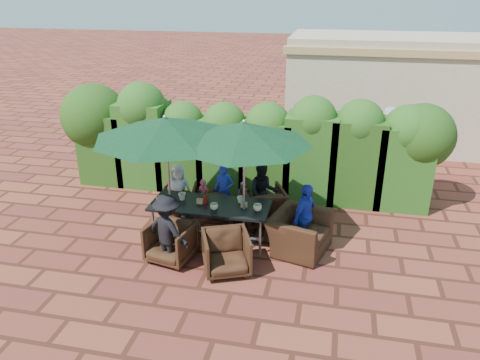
% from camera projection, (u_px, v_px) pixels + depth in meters
% --- Properties ---
extents(ground, '(80.00, 80.00, 0.00)m').
position_uv_depth(ground, '(223.00, 238.00, 9.14)').
color(ground, brown).
rests_on(ground, ground).
extents(dining_table, '(2.26, 0.90, 0.75)m').
position_uv_depth(dining_table, '(210.00, 208.00, 8.86)').
color(dining_table, black).
rests_on(dining_table, ground).
extents(umbrella_left, '(2.65, 2.65, 2.46)m').
position_uv_depth(umbrella_left, '(166.00, 128.00, 8.35)').
color(umbrella_left, gray).
rests_on(umbrella_left, ground).
extents(umbrella_right, '(2.39, 2.39, 2.46)m').
position_uv_depth(umbrella_right, '(244.00, 133.00, 8.08)').
color(umbrella_right, gray).
rests_on(umbrella_right, ground).
extents(chair_far_left, '(0.77, 0.73, 0.69)m').
position_uv_depth(chair_far_left, '(180.00, 198.00, 10.07)').
color(chair_far_left, black).
rests_on(chair_far_left, ground).
extents(chair_far_mid, '(0.85, 0.82, 0.69)m').
position_uv_depth(chair_far_mid, '(228.00, 202.00, 9.86)').
color(chair_far_mid, black).
rests_on(chair_far_mid, ground).
extents(chair_far_right, '(1.06, 1.03, 0.84)m').
position_uv_depth(chair_far_right, '(263.00, 204.00, 9.59)').
color(chair_far_right, black).
rests_on(chair_far_right, ground).
extents(chair_near_left, '(0.88, 0.84, 0.77)m').
position_uv_depth(chair_near_left, '(171.00, 240.00, 8.31)').
color(chair_near_left, black).
rests_on(chair_near_left, ground).
extents(chair_near_right, '(0.98, 0.95, 0.79)m').
position_uv_depth(chair_near_right, '(226.00, 251.00, 7.97)').
color(chair_near_right, black).
rests_on(chair_near_right, ground).
extents(chair_end_right, '(1.00, 1.26, 0.97)m').
position_uv_depth(chair_end_right, '(300.00, 227.00, 8.57)').
color(chair_end_right, black).
rests_on(chair_end_right, ground).
extents(adult_far_left, '(0.58, 0.36, 1.16)m').
position_uv_depth(adult_far_left, '(179.00, 190.00, 9.86)').
color(adult_far_left, silver).
rests_on(adult_far_left, ground).
extents(adult_far_mid, '(0.42, 0.35, 1.17)m').
position_uv_depth(adult_far_mid, '(224.00, 191.00, 9.81)').
color(adult_far_mid, '#2236B9').
rests_on(adult_far_mid, ground).
extents(adult_far_right, '(0.67, 0.51, 1.25)m').
position_uv_depth(adult_far_right, '(263.00, 193.00, 9.62)').
color(adult_far_right, black).
rests_on(adult_far_right, ground).
extents(adult_near_left, '(0.94, 0.69, 1.33)m').
position_uv_depth(adult_near_left, '(168.00, 231.00, 8.07)').
color(adult_near_left, black).
rests_on(adult_near_left, ground).
extents(adult_end_right, '(0.65, 0.84, 1.28)m').
position_uv_depth(adult_end_right, '(305.00, 217.00, 8.61)').
color(adult_end_right, '#2236B9').
rests_on(adult_end_right, ground).
extents(child_left, '(0.31, 0.27, 0.78)m').
position_uv_depth(child_left, '(203.00, 197.00, 9.98)').
color(child_left, '#EE546E').
rests_on(child_left, ground).
extents(child_right, '(0.31, 0.26, 0.76)m').
position_uv_depth(child_right, '(243.00, 199.00, 9.90)').
color(child_right, '#8450AE').
rests_on(child_right, ground).
extents(pedestrian_a, '(1.60, 0.70, 1.67)m').
position_uv_depth(pedestrian_a, '(323.00, 139.00, 12.28)').
color(pedestrian_a, green).
rests_on(pedestrian_a, ground).
extents(pedestrian_b, '(0.89, 0.67, 1.67)m').
position_uv_depth(pedestrian_b, '(356.00, 137.00, 12.38)').
color(pedestrian_b, '#EE546E').
rests_on(pedestrian_b, ground).
extents(pedestrian_c, '(1.20, 0.89, 1.71)m').
position_uv_depth(pedestrian_c, '(389.00, 139.00, 12.17)').
color(pedestrian_c, gray).
rests_on(pedestrian_c, ground).
extents(cup_a, '(0.16, 0.16, 0.12)m').
position_uv_depth(cup_a, '(160.00, 199.00, 8.88)').
color(cup_a, beige).
rests_on(cup_a, dining_table).
extents(cup_b, '(0.15, 0.15, 0.14)m').
position_uv_depth(cup_b, '(182.00, 196.00, 8.99)').
color(cup_b, beige).
rests_on(cup_b, dining_table).
extents(cup_c, '(0.15, 0.15, 0.12)m').
position_uv_depth(cup_c, '(214.00, 206.00, 8.61)').
color(cup_c, beige).
rests_on(cup_c, dining_table).
extents(cup_d, '(0.13, 0.13, 0.12)m').
position_uv_depth(cup_d, '(240.00, 200.00, 8.88)').
color(cup_d, beige).
rests_on(cup_d, dining_table).
extents(cup_e, '(0.16, 0.16, 0.13)m').
position_uv_depth(cup_e, '(258.00, 208.00, 8.56)').
color(cup_e, beige).
rests_on(cup_e, dining_table).
extents(ketchup_bottle, '(0.04, 0.04, 0.17)m').
position_uv_depth(ketchup_bottle, '(205.00, 200.00, 8.81)').
color(ketchup_bottle, '#B20C0A').
rests_on(ketchup_bottle, dining_table).
extents(sauce_bottle, '(0.04, 0.04, 0.17)m').
position_uv_depth(sauce_bottle, '(207.00, 198.00, 8.88)').
color(sauce_bottle, '#4C230C').
rests_on(sauce_bottle, dining_table).
extents(serving_tray, '(0.35, 0.25, 0.02)m').
position_uv_depth(serving_tray, '(168.00, 203.00, 8.85)').
color(serving_tray, '#956F48').
rests_on(serving_tray, dining_table).
extents(number_block_left, '(0.12, 0.06, 0.10)m').
position_uv_depth(number_block_left, '(200.00, 201.00, 8.84)').
color(number_block_left, tan).
rests_on(number_block_left, dining_table).
extents(number_block_right, '(0.12, 0.06, 0.10)m').
position_uv_depth(number_block_right, '(244.00, 205.00, 8.70)').
color(number_block_right, tan).
rests_on(number_block_right, dining_table).
extents(hedge_wall, '(9.10, 1.60, 2.51)m').
position_uv_depth(hedge_wall, '(242.00, 139.00, 10.74)').
color(hedge_wall, '#18390F').
rests_on(hedge_wall, ground).
extents(building, '(6.20, 3.08, 3.20)m').
position_uv_depth(building, '(390.00, 90.00, 14.14)').
color(building, '#C8B494').
rests_on(building, ground).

